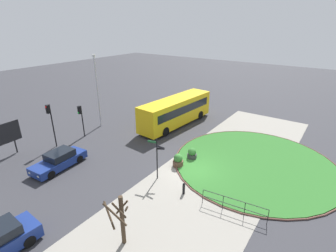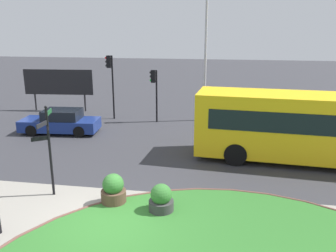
{
  "view_description": "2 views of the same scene",
  "coord_description": "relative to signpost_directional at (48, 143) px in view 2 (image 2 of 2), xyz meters",
  "views": [
    {
      "loc": [
        -15.47,
        -8.39,
        10.96
      ],
      "look_at": [
        3.32,
        4.87,
        1.52
      ],
      "focal_mm": 27.18,
      "sensor_mm": 36.0,
      "label": 1
    },
    {
      "loc": [
        3.36,
        -9.16,
        5.87
      ],
      "look_at": [
        1.27,
        3.49,
        2.27
      ],
      "focal_mm": 37.58,
      "sensor_mm": 36.0,
      "label": 2
    }
  ],
  "objects": [
    {
      "name": "traffic_light_near",
      "position": [
        1.57,
        10.77,
        0.47
      ],
      "size": [
        0.49,
        0.27,
        3.33
      ],
      "rotation": [
        0.0,
        0.0,
        3.2
      ],
      "color": "black",
      "rests_on": "ground"
    },
    {
      "name": "planter_kerbside",
      "position": [
        4.1,
        -0.59,
        -1.53
      ],
      "size": [
        0.82,
        0.82,
        1.01
      ],
      "color": "#383838",
      "rests_on": "ground"
    },
    {
      "name": "ground",
      "position": [
        2.65,
        -1.62,
        -1.98
      ],
      "size": [
        120.0,
        120.0,
        0.0
      ],
      "primitive_type": "plane",
      "color": "#333338"
    },
    {
      "name": "lamppost_tall",
      "position": [
        4.69,
        11.68,
        2.25
      ],
      "size": [
        0.32,
        0.32,
        7.88
      ],
      "color": "#B7B7BC",
      "rests_on": "ground"
    },
    {
      "name": "billboard_left",
      "position": [
        -5.87,
        12.77,
        0.08
      ],
      "size": [
        5.05,
        0.54,
        3.01
      ],
      "rotation": [
        0.0,
        0.0,
        0.08
      ],
      "color": "black",
      "rests_on": "ground"
    },
    {
      "name": "planter_near_signpost",
      "position": [
        2.39,
        -0.29,
        -1.48
      ],
      "size": [
        0.86,
        0.86,
        1.11
      ],
      "color": "brown",
      "rests_on": "ground"
    },
    {
      "name": "bus_yellow",
      "position": [
        9.93,
        4.92,
        -0.32
      ],
      "size": [
        10.4,
        3.22,
        3.08
      ],
      "rotation": [
        0.0,
        0.0,
        -0.08
      ],
      "color": "yellow",
      "rests_on": "ground"
    },
    {
      "name": "car_near_lane",
      "position": [
        -3.27,
        7.47,
        -1.35
      ],
      "size": [
        4.53,
        2.08,
        1.37
      ],
      "rotation": [
        0.0,
        0.0,
        3.23
      ],
      "color": "navy",
      "rests_on": "ground"
    },
    {
      "name": "traffic_light_far",
      "position": [
        -1.39,
        11.1,
        1.05
      ],
      "size": [
        0.49,
        0.29,
        4.16
      ],
      "rotation": [
        0.0,
        0.0,
        3.28
      ],
      "color": "black",
      "rests_on": "ground"
    },
    {
      "name": "signpost_directional",
      "position": [
        0.0,
        0.0,
        0.0
      ],
      "size": [
        0.79,
        1.34,
        3.32
      ],
      "color": "black",
      "rests_on": "ground"
    }
  ]
}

